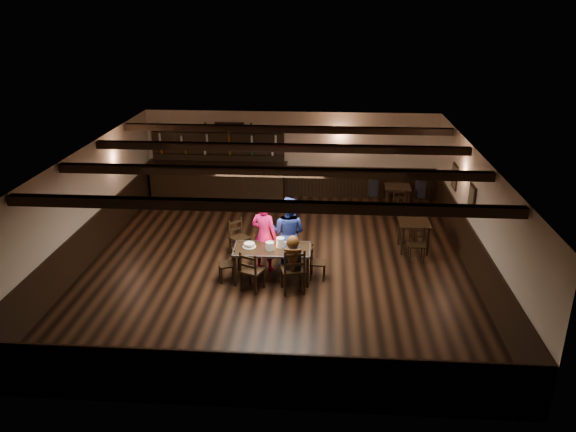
# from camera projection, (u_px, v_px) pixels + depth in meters

# --- Properties ---
(ground) EXTENTS (10.00, 10.00, 0.00)m
(ground) POSITION_uv_depth(u_px,v_px,m) (277.00, 265.00, 13.31)
(ground) COLOR black
(ground) RESTS_ON ground
(room_shell) EXTENTS (9.02, 10.02, 2.71)m
(room_shell) POSITION_uv_depth(u_px,v_px,m) (277.00, 195.00, 12.71)
(room_shell) COLOR beige
(room_shell) RESTS_ON ground
(dining_table) EXTENTS (1.73, 0.90, 0.75)m
(dining_table) POSITION_uv_depth(u_px,v_px,m) (272.00, 251.00, 12.41)
(dining_table) COLOR black
(dining_table) RESTS_ON ground
(chair_near_left) EXTENTS (0.56, 0.55, 0.92)m
(chair_near_left) POSITION_uv_depth(u_px,v_px,m) (250.00, 269.00, 11.93)
(chair_near_left) COLOR black
(chair_near_left) RESTS_ON ground
(chair_near_right) EXTENTS (0.59, 0.57, 1.03)m
(chair_near_right) POSITION_uv_depth(u_px,v_px,m) (294.00, 268.00, 11.83)
(chair_near_right) COLOR black
(chair_near_right) RESTS_ON ground
(chair_end_left) EXTENTS (0.45, 0.46, 0.79)m
(chair_end_left) POSITION_uv_depth(u_px,v_px,m) (230.00, 261.00, 12.44)
(chair_end_left) COLOR black
(chair_end_left) RESTS_ON ground
(chair_end_right) EXTENTS (0.37, 0.38, 0.77)m
(chair_end_right) POSITION_uv_depth(u_px,v_px,m) (315.00, 260.00, 12.54)
(chair_end_right) COLOR black
(chair_end_right) RESTS_ON ground
(chair_far_pushed) EXTENTS (0.58, 0.58, 0.89)m
(chair_far_pushed) POSITION_uv_depth(u_px,v_px,m) (238.00, 234.00, 13.72)
(chair_far_pushed) COLOR black
(chair_far_pushed) RESTS_ON ground
(woman_pink) EXTENTS (0.72, 0.59, 1.69)m
(woman_pink) POSITION_uv_depth(u_px,v_px,m) (264.00, 236.00, 12.81)
(woman_pink) COLOR #D51581
(woman_pink) RESTS_ON ground
(man_blue) EXTENTS (1.00, 0.88, 1.73)m
(man_blue) POSITION_uv_depth(u_px,v_px,m) (288.00, 233.00, 12.91)
(man_blue) COLOR navy
(man_blue) RESTS_ON ground
(seated_person) EXTENTS (0.36, 0.54, 0.87)m
(seated_person) POSITION_uv_depth(u_px,v_px,m) (293.00, 255.00, 11.80)
(seated_person) COLOR black
(seated_person) RESTS_ON ground
(cake) EXTENTS (0.30, 0.30, 0.09)m
(cake) POSITION_uv_depth(u_px,v_px,m) (249.00, 245.00, 12.44)
(cake) COLOR white
(cake) RESTS_ON dining_table
(plate_stack_a) EXTENTS (0.19, 0.19, 0.18)m
(plate_stack_a) POSITION_uv_depth(u_px,v_px,m) (270.00, 246.00, 12.29)
(plate_stack_a) COLOR white
(plate_stack_a) RESTS_ON dining_table
(plate_stack_b) EXTENTS (0.19, 0.19, 0.22)m
(plate_stack_b) POSITION_uv_depth(u_px,v_px,m) (280.00, 242.00, 12.41)
(plate_stack_b) COLOR white
(plate_stack_b) RESTS_ON dining_table
(tea_light) EXTENTS (0.04, 0.04, 0.06)m
(tea_light) POSITION_uv_depth(u_px,v_px,m) (273.00, 245.00, 12.48)
(tea_light) COLOR #A5A8AD
(tea_light) RESTS_ON dining_table
(salt_shaker) EXTENTS (0.04, 0.04, 0.09)m
(salt_shaker) POSITION_uv_depth(u_px,v_px,m) (289.00, 249.00, 12.25)
(salt_shaker) COLOR silver
(salt_shaker) RESTS_ON dining_table
(pepper_shaker) EXTENTS (0.04, 0.04, 0.10)m
(pepper_shaker) POSITION_uv_depth(u_px,v_px,m) (289.00, 248.00, 12.30)
(pepper_shaker) COLOR #A5A8AD
(pepper_shaker) RESTS_ON dining_table
(drink_glass) EXTENTS (0.08, 0.08, 0.12)m
(drink_glass) POSITION_uv_depth(u_px,v_px,m) (285.00, 244.00, 12.43)
(drink_glass) COLOR silver
(drink_glass) RESTS_ON dining_table
(menu_red) EXTENTS (0.33, 0.25, 0.00)m
(menu_red) POSITION_uv_depth(u_px,v_px,m) (294.00, 251.00, 12.23)
(menu_red) COLOR maroon
(menu_red) RESTS_ON dining_table
(menu_blue) EXTENTS (0.32, 0.29, 0.00)m
(menu_blue) POSITION_uv_depth(u_px,v_px,m) (294.00, 247.00, 12.46)
(menu_blue) COLOR navy
(menu_blue) RESTS_ON dining_table
(bar_counter) EXTENTS (4.35, 0.70, 2.20)m
(bar_counter) POSITION_uv_depth(u_px,v_px,m) (218.00, 175.00, 17.58)
(bar_counter) COLOR black
(bar_counter) RESTS_ON ground
(back_table_a) EXTENTS (0.76, 0.76, 0.75)m
(back_table_a) POSITION_uv_depth(u_px,v_px,m) (414.00, 226.00, 13.88)
(back_table_a) COLOR black
(back_table_a) RESTS_ON ground
(back_table_b) EXTENTS (0.79, 0.79, 0.75)m
(back_table_b) POSITION_uv_depth(u_px,v_px,m) (397.00, 190.00, 16.51)
(back_table_b) COLOR black
(back_table_b) RESTS_ON ground
(bg_patron_left) EXTENTS (0.24, 0.38, 0.76)m
(bg_patron_left) POSITION_uv_depth(u_px,v_px,m) (373.00, 183.00, 16.47)
(bg_patron_left) COLOR black
(bg_patron_left) RESTS_ON ground
(bg_patron_right) EXTENTS (0.25, 0.37, 0.71)m
(bg_patron_right) POSITION_uv_depth(u_px,v_px,m) (421.00, 185.00, 16.37)
(bg_patron_right) COLOR black
(bg_patron_right) RESTS_ON ground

